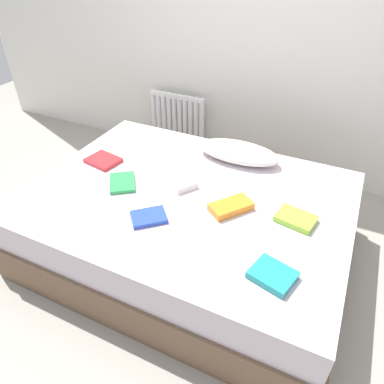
{
  "coord_description": "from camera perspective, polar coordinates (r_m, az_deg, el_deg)",
  "views": [
    {
      "loc": [
        0.8,
        -1.61,
        1.82
      ],
      "look_at": [
        0.0,
        0.05,
        0.48
      ],
      "focal_mm": 33.34,
      "sensor_mm": 36.0,
      "label": 1
    }
  ],
  "objects": [
    {
      "name": "pillow",
      "position": [
        2.57,
        7.43,
        6.35
      ],
      "size": [
        0.59,
        0.27,
        0.12
      ],
      "primitive_type": "ellipsoid",
      "color": "white",
      "rests_on": "bed"
    },
    {
      "name": "textbook_white",
      "position": [
        2.31,
        -1.9,
        1.81
      ],
      "size": [
        0.26,
        0.24,
        0.04
      ],
      "primitive_type": "cube",
      "rotation": [
        0.0,
        0.0,
        -0.59
      ],
      "color": "white",
      "rests_on": "bed"
    },
    {
      "name": "radiator",
      "position": [
        3.51,
        -2.4,
        11.61
      ],
      "size": [
        0.56,
        0.04,
        0.49
      ],
      "color": "white",
      "rests_on": "ground"
    },
    {
      "name": "textbook_red",
      "position": [
        2.62,
        -14.02,
        4.92
      ],
      "size": [
        0.25,
        0.21,
        0.03
      ],
      "primitive_type": "cube",
      "rotation": [
        0.0,
        0.0,
        -0.18
      ],
      "color": "red",
      "rests_on": "bed"
    },
    {
      "name": "bed",
      "position": [
        2.39,
        -0.52,
        -5.15
      ],
      "size": [
        2.0,
        1.5,
        0.5
      ],
      "color": "brown",
      "rests_on": "ground"
    },
    {
      "name": "ground_plane",
      "position": [
        2.56,
        -0.49,
        -9.31
      ],
      "size": [
        8.0,
        8.0,
        0.0
      ],
      "primitive_type": "plane",
      "color": "#9E998E"
    },
    {
      "name": "textbook_blue",
      "position": [
        2.05,
        -6.94,
        -4.0
      ],
      "size": [
        0.24,
        0.24,
        0.03
      ],
      "primitive_type": "cube",
      "rotation": [
        0.0,
        0.0,
        0.74
      ],
      "color": "#2847B7",
      "rests_on": "bed"
    },
    {
      "name": "textbook_lime",
      "position": [
        2.1,
        16.28,
        -4.12
      ],
      "size": [
        0.24,
        0.19,
        0.04
      ],
      "primitive_type": "cube",
      "rotation": [
        0.0,
        0.0,
        -0.18
      ],
      "color": "#8CC638",
      "rests_on": "bed"
    },
    {
      "name": "textbook_green",
      "position": [
        2.36,
        -11.07,
        1.49
      ],
      "size": [
        0.26,
        0.27,
        0.02
      ],
      "primitive_type": "cube",
      "rotation": [
        0.0,
        0.0,
        -0.95
      ],
      "color": "green",
      "rests_on": "bed"
    },
    {
      "name": "back_wall",
      "position": [
        3.1,
        11.82,
        27.56
      ],
      "size": [
        6.0,
        0.1,
        2.8
      ],
      "primitive_type": "cube",
      "color": "silver",
      "rests_on": "ground"
    },
    {
      "name": "textbook_teal",
      "position": [
        1.76,
        12.78,
        -12.82
      ],
      "size": [
        0.23,
        0.21,
        0.04
      ],
      "primitive_type": "cube",
      "rotation": [
        0.0,
        0.0,
        -0.26
      ],
      "color": "teal",
      "rests_on": "bed"
    },
    {
      "name": "textbook_orange",
      "position": [
        2.11,
        6.25,
        -2.35
      ],
      "size": [
        0.25,
        0.28,
        0.05
      ],
      "primitive_type": "cube",
      "rotation": [
        0.0,
        0.0,
        0.93
      ],
      "color": "orange",
      "rests_on": "bed"
    }
  ]
}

